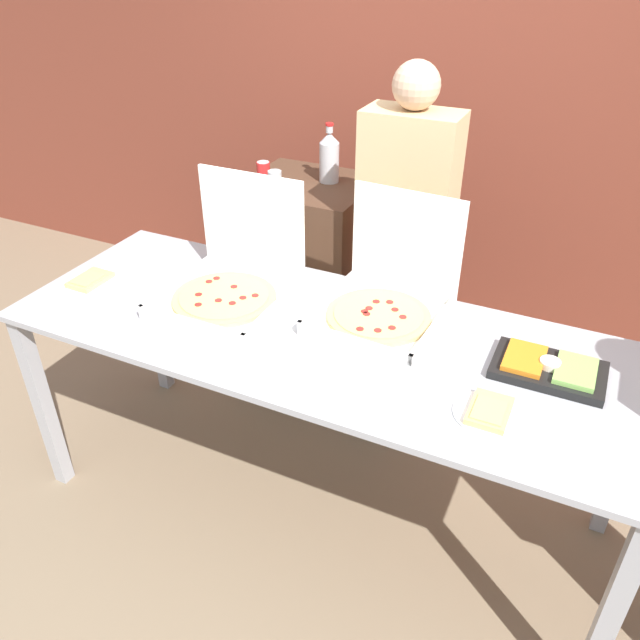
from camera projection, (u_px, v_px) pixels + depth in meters
The scene contains 13 objects.
ground_plane at pixel (320, 501), 2.79m from camera, with size 16.00×16.00×0.00m, color #847056.
brick_wall_behind at pixel (456, 97), 3.33m from camera, with size 10.00×0.06×2.80m.
buffet_table at pixel (320, 354), 2.36m from camera, with size 2.37×0.87×0.91m.
pizza_box_near_left at pixel (232, 280), 2.47m from camera, with size 0.47×0.48×0.46m.
pizza_box_far_right at pixel (385, 298), 2.35m from camera, with size 0.47×0.49×0.44m.
paper_plate_front_left at pixel (489, 412), 1.90m from camera, with size 0.22×0.22×0.03m.
paper_plate_front_center at pixel (90, 281), 2.60m from camera, with size 0.25×0.25×0.03m.
veggie_tray at pixel (549, 368), 2.07m from camera, with size 0.36×0.23×0.05m.
sideboard_podium at pixel (309, 276), 3.45m from camera, with size 0.63×0.57×1.08m.
soda_bottle at pixel (329, 157), 3.10m from camera, with size 0.10×0.10×0.29m.
soda_can_silver at pixel (275, 183), 2.97m from camera, with size 0.07×0.07×0.12m.
soda_can_colored at pixel (264, 174), 3.08m from camera, with size 0.07×0.07×0.12m.
person_guest_cap at pixel (403, 257), 2.81m from camera, with size 0.40×0.22×1.75m.
Camera 1 is at (0.82, -1.73, 2.19)m, focal length 35.00 mm.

